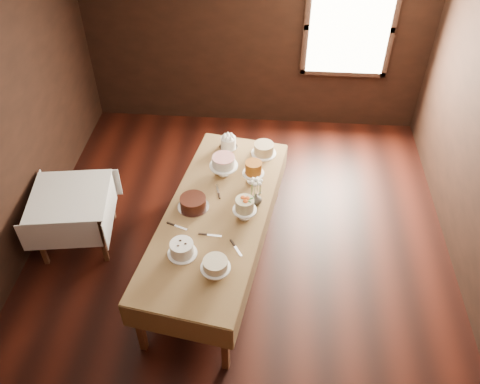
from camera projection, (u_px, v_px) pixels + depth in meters
name	position (u px, v px, depth m)	size (l,w,h in m)	color
floor	(239.00, 263.00, 5.84)	(5.00, 6.00, 0.01)	black
ceiling	(238.00, 37.00, 3.95)	(5.00, 6.00, 0.01)	beige
wall_back	(255.00, 37.00, 7.10)	(5.00, 0.02, 2.80)	black
window	(349.00, 29.00, 6.85)	(1.10, 0.05, 1.30)	#FFEABF
display_table	(217.00, 216.00, 5.33)	(1.47, 2.83, 0.83)	#4C2916
side_table	(70.00, 201.00, 5.68)	(1.00, 1.00, 0.74)	#4C2916
cake_meringue	(228.00, 143.00, 6.07)	(0.26, 0.26, 0.14)	silver
cake_speckled	(264.00, 149.00, 5.98)	(0.34, 0.34, 0.14)	white
cake_lattice	(224.00, 166.00, 5.68)	(0.33, 0.33, 0.25)	white
cake_caramel	(253.00, 173.00, 5.57)	(0.26, 0.26, 0.28)	white
cake_chocolate	(193.00, 203.00, 5.29)	(0.34, 0.34, 0.13)	silver
cake_flowers	(245.00, 209.00, 5.15)	(0.25, 0.25, 0.26)	white
cake_swirl	(182.00, 249.00, 4.81)	(0.32, 0.32, 0.15)	white
cake_cream	(216.00, 268.00, 4.61)	(0.28, 0.28, 0.20)	white
cake_server_a	(214.00, 235.00, 5.03)	(0.24, 0.03, 0.01)	silver
cake_server_b	(238.00, 251.00, 4.88)	(0.24, 0.03, 0.01)	silver
cake_server_c	(218.00, 189.00, 5.55)	(0.24, 0.03, 0.01)	silver
cake_server_d	(257.00, 196.00, 5.47)	(0.24, 0.03, 0.01)	silver
cake_server_e	(181.00, 227.00, 5.11)	(0.24, 0.03, 0.01)	silver
flower_vase	(256.00, 199.00, 5.33)	(0.13, 0.13, 0.14)	#2D2823
flower_bouquet	(256.00, 186.00, 5.20)	(0.14, 0.14, 0.20)	white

